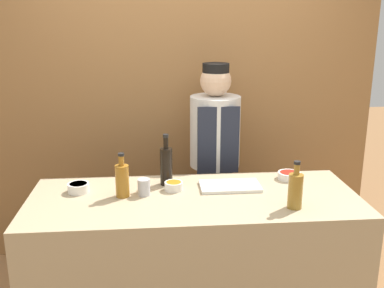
% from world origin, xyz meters
% --- Properties ---
extents(cabinet_wall, '(3.13, 0.18, 2.40)m').
position_xyz_m(cabinet_wall, '(0.00, 1.16, 1.20)').
color(cabinet_wall, olive).
rests_on(cabinet_wall, ground_plane).
extents(counter, '(1.96, 0.78, 0.92)m').
position_xyz_m(counter, '(0.00, 0.00, 0.46)').
color(counter, tan).
rests_on(counter, ground_plane).
extents(sauce_bowl_orange, '(0.11, 0.11, 0.05)m').
position_xyz_m(sauce_bowl_orange, '(-0.12, 0.12, 0.95)').
color(sauce_bowl_orange, white).
rests_on(sauce_bowl_orange, counter).
extents(sauce_bowl_brown, '(0.13, 0.13, 0.06)m').
position_xyz_m(sauce_bowl_brown, '(-0.69, 0.13, 0.95)').
color(sauce_bowl_brown, white).
rests_on(sauce_bowl_brown, counter).
extents(sauce_bowl_red, '(0.15, 0.15, 0.05)m').
position_xyz_m(sauce_bowl_red, '(0.65, 0.24, 0.95)').
color(sauce_bowl_red, white).
rests_on(sauce_bowl_red, counter).
extents(cutting_board, '(0.37, 0.21, 0.02)m').
position_xyz_m(cutting_board, '(0.24, 0.13, 0.93)').
color(cutting_board, white).
rests_on(cutting_board, counter).
extents(bottle_amber, '(0.08, 0.08, 0.27)m').
position_xyz_m(bottle_amber, '(-0.42, 0.04, 1.03)').
color(bottle_amber, '#9E661E').
rests_on(bottle_amber, counter).
extents(bottle_soy, '(0.08, 0.08, 0.33)m').
position_xyz_m(bottle_soy, '(-0.16, 0.22, 1.05)').
color(bottle_soy, black).
rests_on(bottle_soy, counter).
extents(bottle_vinegar, '(0.08, 0.08, 0.27)m').
position_xyz_m(bottle_vinegar, '(0.54, -0.21, 1.03)').
color(bottle_vinegar, olive).
rests_on(bottle_vinegar, counter).
extents(cup_steel, '(0.07, 0.07, 0.10)m').
position_xyz_m(cup_steel, '(-0.30, 0.05, 0.97)').
color(cup_steel, '#B7B7BC').
rests_on(cup_steel, counter).
extents(chef_center, '(0.37, 0.37, 1.63)m').
position_xyz_m(chef_center, '(0.23, 0.76, 0.88)').
color(chef_center, '#28282D').
rests_on(chef_center, ground_plane).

